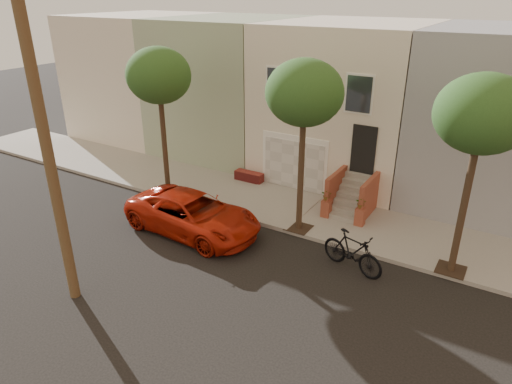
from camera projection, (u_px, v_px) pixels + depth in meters
The scene contains 8 objects.
ground at pixel (218, 273), 14.89m from camera, with size 90.00×90.00×0.00m, color black.
sidewalk at pixel (292, 209), 19.04m from camera, with size 40.00×3.70×0.15m, color gray.
house_row at pixel (349, 98), 22.16m from camera, with size 33.10×11.70×7.00m.
tree_left at pixel (159, 77), 18.40m from camera, with size 2.70×2.57×6.30m.
tree_mid at pixel (304, 94), 15.33m from camera, with size 2.70×2.57×6.30m.
tree_right at pixel (482, 115), 12.73m from camera, with size 2.70×2.57×6.30m.
pickup_truck at pixel (193, 214), 17.16m from camera, with size 2.48×5.38×1.50m, color #B01D0A.
motorcycle at pixel (352, 252), 14.80m from camera, with size 0.64×2.28×1.37m, color black.
Camera 1 is at (7.55, -10.07, 8.48)m, focal length 32.02 mm.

